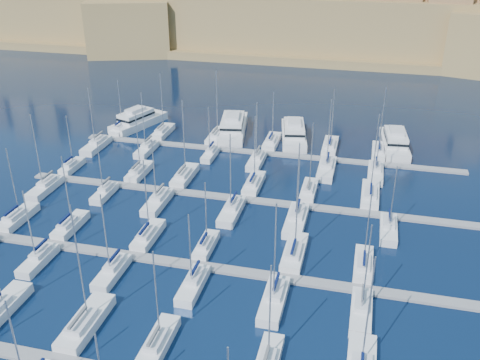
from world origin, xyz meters
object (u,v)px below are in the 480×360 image
(sailboat_2, at_px, (86,323))
(motor_yacht_b, at_px, (233,126))
(motor_yacht_a, at_px, (138,120))
(motor_yacht_c, at_px, (294,133))
(motor_yacht_d, at_px, (395,142))

(sailboat_2, bearing_deg, motor_yacht_b, 89.44)
(motor_yacht_a, xyz_separation_m, motor_yacht_b, (23.91, 1.52, 0.00))
(sailboat_2, height_order, motor_yacht_b, sailboat_2)
(motor_yacht_c, bearing_deg, motor_yacht_b, 176.66)
(motor_yacht_b, bearing_deg, motor_yacht_a, -176.37)
(motor_yacht_d, bearing_deg, motor_yacht_b, 178.26)
(motor_yacht_a, distance_m, motor_yacht_b, 23.96)
(motor_yacht_d, bearing_deg, motor_yacht_c, 179.31)
(motor_yacht_c, height_order, motor_yacht_d, same)
(sailboat_2, distance_m, motor_yacht_b, 70.79)
(motor_yacht_d, bearing_deg, sailboat_2, -118.82)
(sailboat_2, xyz_separation_m, motor_yacht_d, (38.31, 69.63, 0.94))
(sailboat_2, relative_size, motor_yacht_c, 0.96)
(motor_yacht_b, xyz_separation_m, motor_yacht_c, (14.87, -0.87, -0.00))
(motor_yacht_b, bearing_deg, motor_yacht_d, -1.74)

